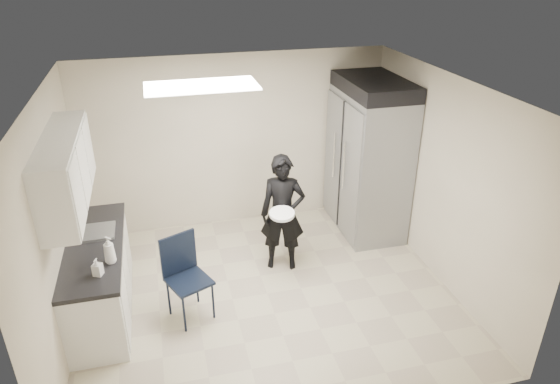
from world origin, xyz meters
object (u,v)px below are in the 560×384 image
object	(u,v)px
commercial_fridge	(368,164)
man_tuxedo	(283,213)
lower_counter	(100,280)
folding_chair	(189,281)

from	to	relation	value
commercial_fridge	man_tuxedo	world-z (taller)	commercial_fridge
man_tuxedo	commercial_fridge	bearing A→B (deg)	42.37
lower_counter	commercial_fridge	bearing A→B (deg)	15.88
commercial_fridge	man_tuxedo	xyz separation A→B (m)	(-1.48, -0.71, -0.25)
lower_counter	folding_chair	distance (m)	1.07
lower_counter	commercial_fridge	distance (m)	3.98
folding_chair	man_tuxedo	distance (m)	1.53
commercial_fridge	man_tuxedo	bearing A→B (deg)	-154.53
commercial_fridge	folding_chair	distance (m)	3.19
lower_counter	man_tuxedo	size ratio (longest dim) A/B	1.19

